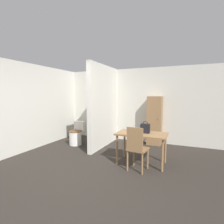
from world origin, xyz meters
The scene contains 9 objects.
ground_plane centered at (0.00, 0.00, 0.00)m, with size 16.00×16.00×0.00m, color #2D2823.
wall_back centered at (0.00, 3.32, 1.25)m, with size 5.73×0.12×2.50m.
wall_left centered at (-2.42, 1.63, 1.25)m, with size 0.12×4.26×2.50m.
partition_wall centered at (-0.58, 2.31, 1.25)m, with size 0.12×1.89×2.50m.
dining_table centered at (0.85, 1.33, 0.64)m, with size 1.14×0.64×0.72m.
wooden_chair centered at (0.86, 0.88, 0.52)m, with size 0.43×0.43×0.95m.
toilet centered at (-1.47, 2.07, 0.30)m, with size 0.42×0.56×0.73m.
handbag centered at (0.92, 1.38, 0.83)m, with size 0.21×0.14×0.27m.
wooden_cabinet centered at (0.85, 3.07, 0.78)m, with size 0.45×0.37×1.56m.
Camera 1 is at (1.79, -2.58, 1.60)m, focal length 28.00 mm.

